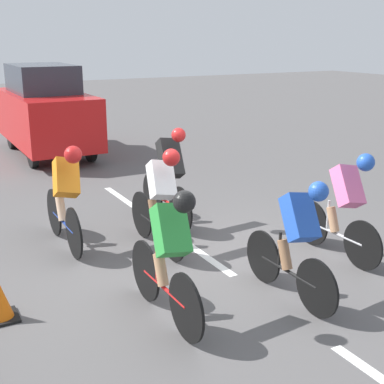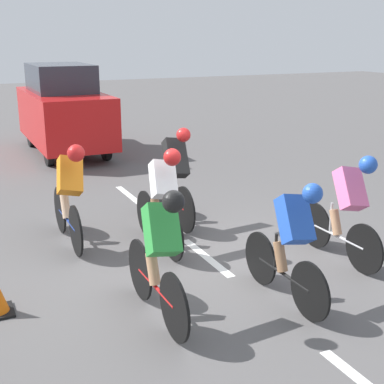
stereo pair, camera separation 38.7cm
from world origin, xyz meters
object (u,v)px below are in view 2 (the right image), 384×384
object	(u,v)px
cyclist_white	(162,196)
support_car	(64,110)
cyclist_pink	(347,205)
cyclist_blue	(292,239)
cyclist_black	(174,174)
cyclist_green	(160,252)
cyclist_orange	(70,191)

from	to	relation	value
cyclist_white	support_car	distance (m)	7.07
cyclist_pink	cyclist_white	bearing A→B (deg)	-35.42
cyclist_white	cyclist_blue	world-z (taller)	cyclist_white
cyclist_white	support_car	xyz separation A→B (m)	(-0.21, -7.06, 0.32)
cyclist_blue	cyclist_black	distance (m)	2.98
cyclist_green	cyclist_pink	distance (m)	2.80
cyclist_green	support_car	size ratio (longest dim) A/B	0.42
cyclist_white	cyclist_blue	bearing A→B (deg)	108.12
cyclist_blue	cyclist_orange	distance (m)	3.30
cyclist_pink	cyclist_green	bearing A→B (deg)	8.02
support_car	cyclist_green	bearing A→B (deg)	83.75
cyclist_black	cyclist_orange	xyz separation A→B (m)	(1.69, 0.20, -0.02)
cyclist_pink	cyclist_black	distance (m)	2.74
cyclist_white	cyclist_black	world-z (taller)	cyclist_black
cyclist_orange	cyclist_blue	bearing A→B (deg)	122.82
cyclist_black	cyclist_orange	size ratio (longest dim) A/B	1.01
cyclist_green	cyclist_blue	bearing A→B (deg)	170.08
cyclist_orange	support_car	bearing A→B (deg)	-101.75
cyclist_white	cyclist_orange	bearing A→B (deg)	-32.36
cyclist_green	cyclist_black	xyz separation A→B (m)	(-1.34, -2.72, 0.04)
cyclist_pink	cyclist_black	world-z (taller)	cyclist_black
cyclist_white	cyclist_pink	world-z (taller)	cyclist_white
cyclist_green	support_car	distance (m)	8.94
cyclist_white	support_car	world-z (taller)	support_car
cyclist_black	support_car	bearing A→B (deg)	-86.59
cyclist_black	cyclist_pink	bearing A→B (deg)	121.60
cyclist_blue	cyclist_pink	xyz separation A→B (m)	(-1.33, -0.64, 0.03)
cyclist_white	cyclist_orange	distance (m)	1.32
cyclist_white	cyclist_green	distance (m)	1.97
cyclist_blue	cyclist_black	bearing A→B (deg)	-88.03
cyclist_blue	support_car	distance (m)	9.15
cyclist_white	cyclist_blue	distance (m)	2.18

